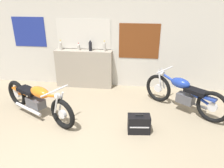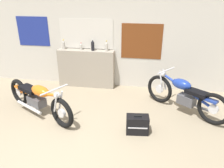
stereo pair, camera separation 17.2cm
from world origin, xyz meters
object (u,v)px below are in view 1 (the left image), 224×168
object	(u,v)px
hard_case_black	(139,124)
bottle_left_center	(79,47)
bottle_right_center	(104,46)
bottle_center	(90,46)
bottle_leftmost	(61,45)
motorcycle_orange	(37,100)
motorcycle_blue	(183,94)

from	to	relation	value
hard_case_black	bottle_left_center	bearing A→B (deg)	128.82
bottle_right_center	bottle_left_center	bearing A→B (deg)	177.28
bottle_center	bottle_right_center	size ratio (longest dim) A/B	1.13
bottle_leftmost	bottle_center	xyz separation A→B (m)	(0.82, -0.03, 0.02)
bottle_right_center	hard_case_black	distance (m)	2.46
bottle_left_center	motorcycle_orange	distance (m)	1.95
motorcycle_orange	motorcycle_blue	size ratio (longest dim) A/B	1.20
bottle_leftmost	bottle_right_center	size ratio (longest dim) A/B	0.95
bottle_leftmost	hard_case_black	distance (m)	3.13
motorcycle_blue	hard_case_black	bearing A→B (deg)	-135.35
bottle_leftmost	motorcycle_orange	world-z (taller)	bottle_leftmost
motorcycle_blue	motorcycle_orange	bearing A→B (deg)	-168.67
bottle_leftmost	motorcycle_blue	xyz separation A→B (m)	(3.11, -1.11, -0.73)
motorcycle_orange	hard_case_black	bearing A→B (deg)	-8.63
bottle_left_center	bottle_leftmost	bearing A→B (deg)	-177.57
bottle_center	hard_case_black	world-z (taller)	bottle_center
bottle_left_center	motorcycle_blue	xyz separation A→B (m)	(2.63, -1.13, -0.70)
bottle_left_center	bottle_center	xyz separation A→B (m)	(0.33, -0.05, 0.05)
bottle_right_center	motorcycle_blue	bearing A→B (deg)	-29.62
motorcycle_orange	bottle_right_center	bearing A→B (deg)	55.46
bottle_right_center	motorcycle_blue	xyz separation A→B (m)	(1.92, -1.09, -0.74)
motorcycle_blue	bottle_leftmost	bearing A→B (deg)	160.44
bottle_left_center	bottle_right_center	bearing A→B (deg)	-2.72
bottle_right_center	motorcycle_orange	xyz separation A→B (m)	(-1.18, -1.72, -0.76)
bottle_leftmost	bottle_right_center	xyz separation A→B (m)	(1.19, -0.01, 0.01)
bottle_center	motorcycle_orange	xyz separation A→B (m)	(-0.81, -1.70, -0.78)
bottle_leftmost	motorcycle_orange	bearing A→B (deg)	-89.70
bottle_right_center	bottle_center	bearing A→B (deg)	-177.33
bottle_center	motorcycle_blue	world-z (taller)	bottle_center
bottle_center	hard_case_black	bearing A→B (deg)	-56.58
hard_case_black	bottle_leftmost	bearing A→B (deg)	136.36
bottle_center	hard_case_black	xyz separation A→B (m)	(1.34, -2.02, -0.99)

